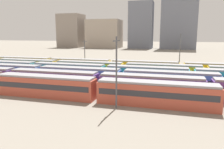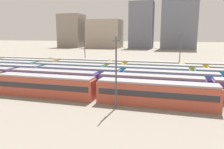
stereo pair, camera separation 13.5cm
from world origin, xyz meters
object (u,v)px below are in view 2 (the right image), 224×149
(train_track_4, at_px, (163,72))
(catenary_pole_2, at_px, (116,70))
(catenary_pole_1, at_px, (180,52))
(train_track_2, at_px, (122,78))
(train_track_1, at_px, (99,82))
(train_track_3, at_px, (106,73))
(catenary_pole_3, at_px, (85,53))
(train_track_5, at_px, (145,68))

(train_track_4, bearing_deg, catenary_pole_2, -103.05)
(train_track_4, bearing_deg, catenary_pole_1, 64.43)
(catenary_pole_1, bearing_deg, train_track_2, -121.91)
(train_track_1, xyz_separation_m, train_track_2, (3.18, 5.20, 0.00))
(train_track_3, bearing_deg, train_track_2, -45.58)
(train_track_2, height_order, catenary_pole_2, catenary_pole_2)
(train_track_2, xyz_separation_m, train_track_3, (-5.10, 5.20, 0.00))
(catenary_pole_1, bearing_deg, train_track_1, -121.81)
(catenary_pole_1, height_order, catenary_pole_2, catenary_pole_1)
(catenary_pole_1, bearing_deg, catenary_pole_3, 179.28)
(train_track_5, distance_m, catenary_pole_2, 29.01)
(train_track_1, xyz_separation_m, catenary_pole_2, (5.36, -7.95, 3.86))
(train_track_1, relative_size, train_track_3, 1.00)
(train_track_5, height_order, catenary_pole_1, catenary_pole_1)
(train_track_2, distance_m, catenary_pole_2, 13.88)
(train_track_2, relative_size, train_track_3, 1.00)
(train_track_4, relative_size, catenary_pole_1, 8.56)
(catenary_pole_3, bearing_deg, train_track_4, -19.54)
(catenary_pole_1, xyz_separation_m, catenary_pole_2, (-9.31, -31.59, -0.27))
(catenary_pole_2, xyz_separation_m, catenary_pole_3, (-18.19, 31.94, -0.63))
(train_track_5, bearing_deg, catenary_pole_2, -90.92)
(train_track_2, bearing_deg, catenary_pole_3, 130.43)
(train_track_5, relative_size, catenary_pole_3, 10.17)
(train_track_3, xyz_separation_m, train_track_4, (12.73, 5.20, 0.00))
(train_track_4, xyz_separation_m, catenary_pole_2, (-5.46, -23.55, 3.86))
(train_track_1, bearing_deg, train_track_5, 74.37)
(train_track_2, height_order, train_track_4, same)
(train_track_3, height_order, train_track_4, same)
(train_track_1, height_order, train_track_2, same)
(catenary_pole_2, bearing_deg, catenary_pole_3, 119.66)
(catenary_pole_2, relative_size, catenary_pole_3, 1.13)
(catenary_pole_2, bearing_deg, train_track_2, 99.40)
(train_track_1, xyz_separation_m, catenary_pole_3, (-12.83, 23.99, 3.23))
(train_track_3, xyz_separation_m, catenary_pole_3, (-10.92, 13.59, 3.23))
(train_track_2, height_order, train_track_3, same)
(train_track_5, height_order, catenary_pole_2, catenary_pole_2)
(train_track_5, xyz_separation_m, catenary_pole_3, (-18.65, 3.19, 3.23))
(train_track_2, xyz_separation_m, catenary_pole_1, (11.48, 18.45, 4.13))
(train_track_2, xyz_separation_m, catenary_pole_2, (2.18, -13.15, 3.86))
(train_track_2, relative_size, train_track_4, 0.80)
(train_track_2, height_order, train_track_5, same)
(catenary_pole_2, bearing_deg, train_track_5, 89.08)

